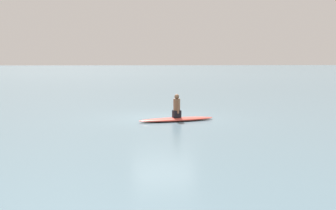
# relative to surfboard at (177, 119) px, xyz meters

# --- Properties ---
(ground_plane) EXTENTS (400.00, 400.00, 0.00)m
(ground_plane) POSITION_rel_surfboard_xyz_m (-0.43, 0.88, -0.07)
(ground_plane) COLOR slate
(surfboard) EXTENTS (3.13, 1.38, 0.14)m
(surfboard) POSITION_rel_surfboard_xyz_m (0.00, 0.00, 0.00)
(surfboard) COLOR #D84C3F
(surfboard) RESTS_ON ground
(person_paddler) EXTENTS (0.35, 0.40, 0.92)m
(person_paddler) POSITION_rel_surfboard_xyz_m (0.00, -0.00, 0.48)
(person_paddler) COLOR black
(person_paddler) RESTS_ON surfboard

